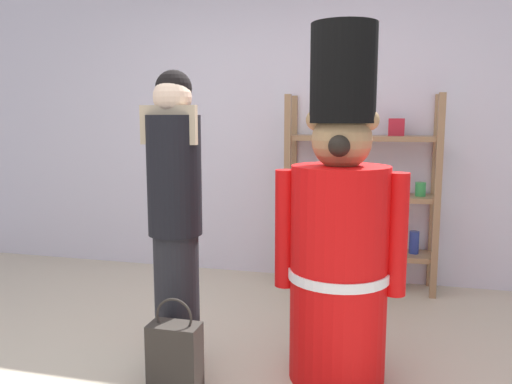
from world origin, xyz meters
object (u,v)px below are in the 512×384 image
at_px(person_shopper, 175,215).
at_px(shopping_bag, 175,357).
at_px(merchandise_shelf, 361,194).
at_px(teddy_bear_guard, 339,237).

relative_size(person_shopper, shopping_bag, 3.26).
height_order(merchandise_shelf, teddy_bear_guard, teddy_bear_guard).
distance_m(teddy_bear_guard, shopping_bag, 1.04).
relative_size(teddy_bear_guard, shopping_bag, 3.68).
bearing_deg(shopping_bag, person_shopper, 109.57).
distance_m(teddy_bear_guard, person_shopper, 0.88).
distance_m(merchandise_shelf, shopping_bag, 2.17).
relative_size(merchandise_shelf, shopping_bag, 3.14).
xyz_separation_m(merchandise_shelf, teddy_bear_guard, (-0.04, -1.56, -0.00)).
bearing_deg(person_shopper, merchandise_shelf, 61.83).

